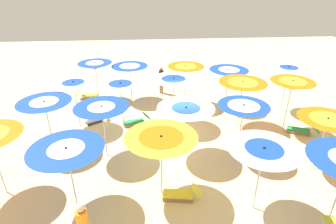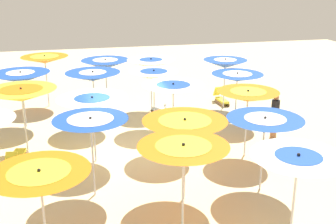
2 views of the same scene
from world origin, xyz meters
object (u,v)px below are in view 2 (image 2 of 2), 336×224
(beach_umbrella_0, at_px, (45,60))
(beach_umbrella_5, at_px, (105,64))
(beach_umbrella_19, at_px, (298,163))
(beach_umbrella_14, at_px, (183,154))
(beach_umbrella_1, at_px, (21,78))
(beach_umbrella_6, at_px, (93,77))
(beach_umbrella_7, at_px, (92,103))
(beach_umbrella_16, at_px, (237,77))
(lounger_0, at_px, (162,127))
(beach_umbrella_17, at_px, (248,96))
(beach_umbrella_12, at_px, (173,89))
(beach_umbrella_8, at_px, (91,124))
(beach_umbrella_9, at_px, (40,178))
(beach_umbrella_13, at_px, (185,127))
(beach_umbrella_2, at_px, (21,95))
(lounger_2, at_px, (221,99))
(beach_umbrella_18, at_px, (265,125))
(lounger_5, at_px, (161,110))
(beach_umbrella_15, at_px, (225,64))
(lounger_3, at_px, (16,156))
(beach_umbrella_10, at_px, (151,64))
(beachgoer_0, at_px, (275,115))
(beach_umbrella_11, at_px, (154,75))

(beach_umbrella_0, distance_m, beach_umbrella_5, 2.76)
(beach_umbrella_19, bearing_deg, beach_umbrella_14, 67.75)
(beach_umbrella_1, bearing_deg, beach_umbrella_6, -103.52)
(beach_umbrella_7, distance_m, beach_umbrella_16, 6.30)
(lounger_0, bearing_deg, beach_umbrella_17, -154.60)
(beach_umbrella_12, bearing_deg, beach_umbrella_8, 130.71)
(beach_umbrella_17, bearing_deg, beach_umbrella_7, 82.23)
(beach_umbrella_5, distance_m, beach_umbrella_14, 10.62)
(beach_umbrella_9, height_order, beach_umbrella_13, beach_umbrella_13)
(beach_umbrella_7, bearing_deg, beach_umbrella_2, 63.99)
(beach_umbrella_2, distance_m, beach_umbrella_6, 3.24)
(beach_umbrella_17, bearing_deg, beach_umbrella_2, 76.21)
(beach_umbrella_2, distance_m, beach_umbrella_16, 8.15)
(beach_umbrella_2, bearing_deg, beach_umbrella_8, -147.93)
(beach_umbrella_6, bearing_deg, beach_umbrella_19, -158.58)
(lounger_2, bearing_deg, beach_umbrella_0, -103.55)
(beach_umbrella_12, xyz_separation_m, beach_umbrella_19, (-6.11, -1.11, 0.03))
(beach_umbrella_8, height_order, beach_umbrella_18, beach_umbrella_8)
(beach_umbrella_17, xyz_separation_m, lounger_5, (4.78, 1.86, -1.89))
(beach_umbrella_2, xyz_separation_m, lounger_0, (1.00, -4.89, -1.89))
(beach_umbrella_0, bearing_deg, beach_umbrella_14, -163.63)
(beach_umbrella_2, height_order, beach_umbrella_6, beach_umbrella_2)
(beach_umbrella_2, bearing_deg, beach_umbrella_15, -68.19)
(beach_umbrella_2, bearing_deg, beach_umbrella_1, 6.10)
(beach_umbrella_18, distance_m, lounger_3, 7.99)
(beach_umbrella_2, height_order, beach_umbrella_7, beach_umbrella_2)
(beach_umbrella_13, relative_size, beach_umbrella_16, 1.10)
(beach_umbrella_6, distance_m, beach_umbrella_12, 3.90)
(lounger_5, bearing_deg, beach_umbrella_1, 61.85)
(beach_umbrella_16, bearing_deg, beach_umbrella_12, 124.88)
(beach_umbrella_0, height_order, beach_umbrella_5, beach_umbrella_0)
(lounger_2, relative_size, lounger_3, 0.93)
(beach_umbrella_7, height_order, beach_umbrella_8, beach_umbrella_8)
(beach_umbrella_1, height_order, lounger_3, beach_umbrella_1)
(beach_umbrella_10, relative_size, lounger_5, 2.03)
(beach_umbrella_6, bearing_deg, beach_umbrella_2, 131.55)
(beach_umbrella_5, bearing_deg, beach_umbrella_2, 145.37)
(beach_umbrella_17, height_order, lounger_3, beach_umbrella_17)
(beach_umbrella_8, bearing_deg, beachgoer_0, -67.57)
(beach_umbrella_10, bearing_deg, beach_umbrella_7, 150.12)
(beach_umbrella_11, distance_m, lounger_3, 5.81)
(beach_umbrella_2, xyz_separation_m, beach_umbrella_12, (-0.86, -4.89, 0.13))
(beach_umbrella_11, distance_m, beach_umbrella_16, 3.34)
(beach_umbrella_6, height_order, beach_umbrella_16, beach_umbrella_6)
(beach_umbrella_18, bearing_deg, lounger_0, 19.77)
(beach_umbrella_5, distance_m, beachgoer_0, 7.69)
(beach_umbrella_5, height_order, lounger_0, beach_umbrella_5)
(beach_umbrella_6, bearing_deg, beach_umbrella_16, -98.28)
(beach_umbrella_11, bearing_deg, beach_umbrella_5, 29.20)
(beach_umbrella_1, distance_m, beach_umbrella_13, 8.32)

